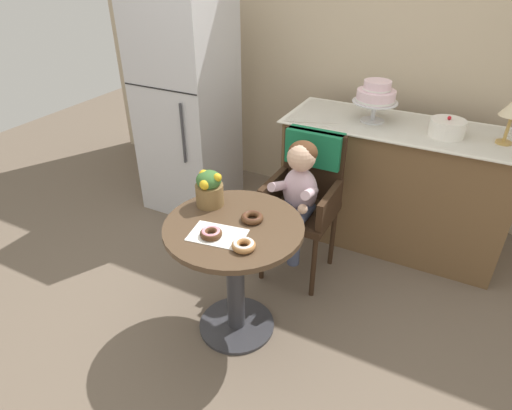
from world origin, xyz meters
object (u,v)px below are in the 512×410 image
at_px(flower_vase, 209,188).
at_px(tiered_cake_stand, 376,95).
at_px(refrigerator, 187,106).
at_px(donut_front, 252,217).
at_px(donut_side, 211,233).
at_px(cafe_table, 235,258).
at_px(round_layer_cake, 447,128).
at_px(seated_child, 298,188).
at_px(wicker_chair, 307,183).
at_px(donut_mid, 244,245).

height_order(flower_vase, tiered_cake_stand, tiered_cake_stand).
bearing_deg(refrigerator, donut_front, -42.49).
bearing_deg(donut_side, flower_vase, 123.53).
height_order(cafe_table, tiered_cake_stand, tiered_cake_stand).
relative_size(donut_side, tiered_cake_stand, 0.36).
bearing_deg(refrigerator, round_layer_cake, 4.70).
height_order(donut_side, refrigerator, refrigerator).
distance_m(seated_child, round_layer_cake, 1.02).
relative_size(flower_vase, refrigerator, 0.12).
xyz_separation_m(wicker_chair, round_layer_cake, (0.71, 0.52, 0.31)).
xyz_separation_m(wicker_chair, flower_vase, (-0.33, -0.61, 0.18)).
relative_size(donut_side, round_layer_cake, 0.50).
distance_m(wicker_chair, tiered_cake_stand, 0.76).
height_order(donut_side, round_layer_cake, round_layer_cake).
bearing_deg(tiered_cake_stand, round_layer_cake, -5.61).
bearing_deg(refrigerator, donut_mid, -46.38).
height_order(seated_child, flower_vase, seated_child).
height_order(donut_front, donut_side, donut_side).
distance_m(donut_mid, refrigerator, 1.73).
bearing_deg(flower_vase, refrigerator, 130.34).
height_order(cafe_table, wicker_chair, wicker_chair).
distance_m(seated_child, donut_mid, 0.73).
relative_size(donut_mid, donut_side, 1.05).
bearing_deg(cafe_table, donut_mid, -46.76).
xyz_separation_m(wicker_chair, donut_front, (-0.05, -0.65, 0.10)).
xyz_separation_m(flower_vase, refrigerator, (-0.84, 0.99, 0.03)).
relative_size(wicker_chair, refrigerator, 0.56).
xyz_separation_m(cafe_table, seated_child, (0.11, 0.57, 0.17)).
bearing_deg(donut_front, tiered_cake_stand, 77.12).
relative_size(cafe_table, tiered_cake_stand, 2.40).
xyz_separation_m(cafe_table, tiered_cake_stand, (0.34, 1.30, 0.57)).
distance_m(cafe_table, donut_side, 0.28).
distance_m(donut_front, tiered_cake_stand, 1.30).
relative_size(tiered_cake_stand, round_layer_cake, 1.39).
bearing_deg(tiered_cake_stand, flower_vase, -115.18).
distance_m(wicker_chair, refrigerator, 1.24).
bearing_deg(wicker_chair, flower_vase, -115.93).
height_order(tiered_cake_stand, refrigerator, refrigerator).
xyz_separation_m(cafe_table, flower_vase, (-0.21, 0.11, 0.32)).
distance_m(donut_mid, flower_vase, 0.45).
distance_m(cafe_table, wicker_chair, 0.75).
height_order(wicker_chair, donut_mid, wicker_chair).
bearing_deg(cafe_table, donut_side, -107.60).
bearing_deg(donut_side, seated_child, 77.50).
xyz_separation_m(wicker_chair, refrigerator, (-1.16, 0.37, 0.21)).
bearing_deg(wicker_chair, seated_child, -87.93).
bearing_deg(donut_front, cafe_table, -129.63).
bearing_deg(donut_side, donut_mid, -3.25).
height_order(donut_mid, round_layer_cake, round_layer_cake).
relative_size(seated_child, round_layer_cake, 3.36).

